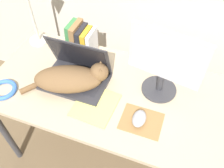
{
  "coord_description": "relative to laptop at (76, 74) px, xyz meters",
  "views": [
    {
      "loc": [
        0.32,
        -0.46,
        1.79
      ],
      "look_at": [
        0.04,
        0.31,
        0.85
      ],
      "focal_mm": 38.0,
      "sensor_mm": 36.0,
      "label": 1
    }
  ],
  "objects": [
    {
      "name": "desk_lamp",
      "position": [
        -0.37,
        0.21,
        0.28
      ],
      "size": [
        0.17,
        0.17,
        0.48
      ],
      "color": "beige",
      "rests_on": "desk"
    },
    {
      "name": "desk",
      "position": [
        0.2,
        -0.01,
        -0.13
      ],
      "size": [
        1.4,
        0.69,
        0.75
      ],
      "color": "tan",
      "rests_on": "ground_plane"
    },
    {
      "name": "computer_mouse",
      "position": [
        0.42,
        -0.15,
        -0.03
      ],
      "size": [
        0.07,
        0.11,
        0.04
      ],
      "color": "#99999E",
      "rests_on": "mousepad"
    },
    {
      "name": "notepad",
      "position": [
        0.17,
        -0.14,
        -0.04
      ],
      "size": [
        0.23,
        0.25,
        0.01
      ],
      "color": "#E5DB6B",
      "rests_on": "desk"
    },
    {
      "name": "cat",
      "position": [
        -0.0,
        -0.05,
        0.02
      ],
      "size": [
        0.45,
        0.3,
        0.15
      ],
      "color": "brown",
      "rests_on": "desk"
    },
    {
      "name": "laptop",
      "position": [
        0.0,
        0.0,
        0.0
      ],
      "size": [
        0.37,
        0.25,
        0.26
      ],
      "color": "#2D2D33",
      "rests_on": "desk"
    },
    {
      "name": "book_row",
      "position": [
        -0.07,
        0.23,
        0.05
      ],
      "size": [
        0.17,
        0.14,
        0.22
      ],
      "color": "#387A42",
      "rests_on": "desk"
    },
    {
      "name": "external_monitor",
      "position": [
        0.47,
        0.09,
        0.16
      ],
      "size": [
        0.39,
        0.2,
        0.4
      ],
      "color": "#333338",
      "rests_on": "desk"
    },
    {
      "name": "mousepad",
      "position": [
        0.43,
        -0.15,
        -0.05
      ],
      "size": [
        0.21,
        0.17,
        0.0
      ],
      "color": "olive",
      "rests_on": "desk"
    },
    {
      "name": "cable_coil",
      "position": [
        -0.35,
        -0.22,
        -0.04
      ],
      "size": [
        0.15,
        0.15,
        0.03
      ],
      "color": "blue",
      "rests_on": "desk"
    }
  ]
}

